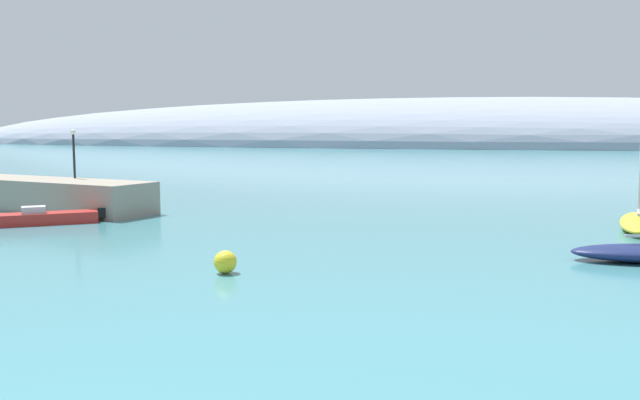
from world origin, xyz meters
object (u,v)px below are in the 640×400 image
(motorboat_red_foreground, at_px, (49,217))
(mooring_buoy_yellow, at_px, (225,262))
(sailboat_yellow_near_shore, at_px, (638,221))
(harbor_lamp_post, at_px, (74,147))

(motorboat_red_foreground, height_order, mooring_buoy_yellow, motorboat_red_foreground)
(sailboat_yellow_near_shore, relative_size, motorboat_red_foreground, 1.98)
(mooring_buoy_yellow, bearing_deg, motorboat_red_foreground, 149.25)
(harbor_lamp_post, bearing_deg, sailboat_yellow_near_shore, 1.72)
(motorboat_red_foreground, bearing_deg, harbor_lamp_post, -104.56)
(motorboat_red_foreground, xyz_separation_m, mooring_buoy_yellow, (15.68, -9.33, 0.07))
(mooring_buoy_yellow, xyz_separation_m, harbor_lamp_post, (-18.87, 16.12, 3.86))
(motorboat_red_foreground, bearing_deg, mooring_buoy_yellow, 109.53)
(sailboat_yellow_near_shore, height_order, harbor_lamp_post, sailboat_yellow_near_shore)
(sailboat_yellow_near_shore, bearing_deg, harbor_lamp_post, 100.44)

